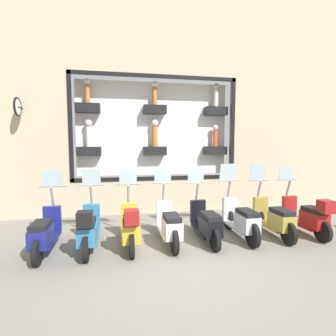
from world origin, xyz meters
TOP-DOWN VIEW (x-y plane):
  - ground_plane at (0.00, 0.00)m, footprint 120.00×120.00m
  - building_facade at (3.60, 0.00)m, footprint 1.19×36.00m
  - scooter_red_0 at (0.67, -3.31)m, footprint 1.80×0.61m
  - scooter_olive_1 at (0.73, -2.46)m, footprint 1.80×0.61m
  - scooter_silver_2 at (0.73, -1.60)m, footprint 1.81×0.60m
  - scooter_black_3 at (0.73, -0.74)m, footprint 1.80×0.60m
  - scooter_white_4 at (0.73, 0.11)m, footprint 1.80×0.61m
  - scooter_yellow_5 at (0.67, 0.97)m, footprint 1.80×0.60m
  - scooter_teal_6 at (0.67, 1.83)m, footprint 1.80×0.61m
  - scooter_navy_7 at (0.73, 2.68)m, footprint 1.80×0.61m

SIDE VIEW (x-z plane):
  - ground_plane at x=0.00m, z-range 0.00..0.00m
  - scooter_black_3 at x=0.73m, z-range -0.40..1.26m
  - scooter_navy_7 at x=0.73m, z-range -0.39..1.25m
  - scooter_white_4 at x=0.73m, z-range -0.39..1.27m
  - scooter_olive_1 at x=0.73m, z-range -0.41..1.28m
  - scooter_silver_2 at x=0.73m, z-range -0.40..1.30m
  - scooter_red_0 at x=0.67m, z-range -0.33..1.27m
  - scooter_yellow_5 at x=0.67m, z-range -0.35..1.29m
  - scooter_teal_6 at x=0.67m, z-range -0.35..1.29m
  - building_facade at x=3.60m, z-range 0.05..7.28m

